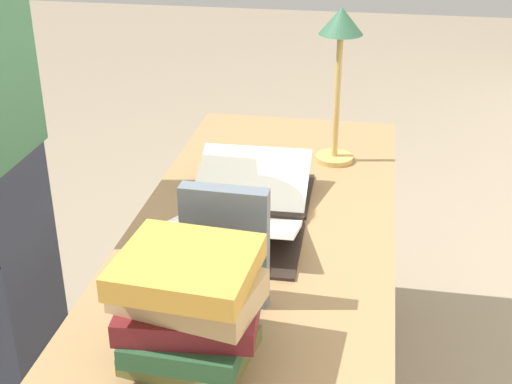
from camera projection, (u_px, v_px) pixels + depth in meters
name	position (u px, v px, depth m)	size (l,w,h in m)	color
reading_desk	(263.00, 254.00, 1.86)	(1.55, 0.66, 0.72)	#937047
open_book	(244.00, 208.00, 1.82)	(0.56, 0.33, 0.10)	black
book_stack_tall	(189.00, 307.00, 1.29)	(0.24, 0.28, 0.22)	brown
book_standing_upright	(225.00, 246.00, 1.45)	(0.04, 0.18, 0.26)	slate
reading_lamp	(340.00, 48.00, 2.02)	(0.13, 0.13, 0.46)	tan
coffee_mug	(224.00, 253.00, 1.58)	(0.08, 0.11, 0.10)	white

